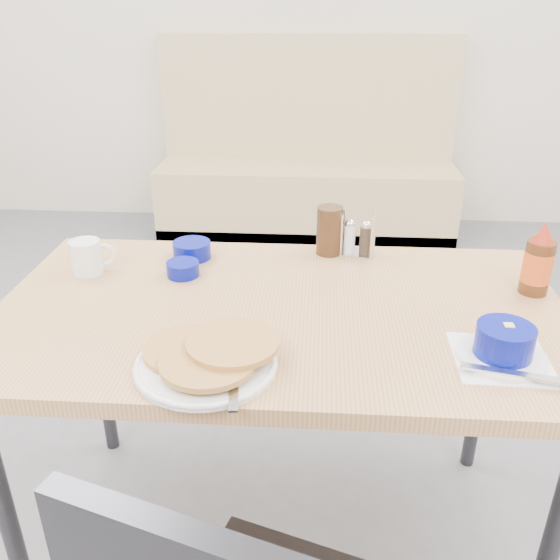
# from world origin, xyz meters

# --- Properties ---
(wall_back) EXTENTS (5.00, 0.06, 2.80)m
(wall_back) POSITION_xyz_m (0.00, 2.97, 1.40)
(wall_back) COLOR beige
(wall_back) RESTS_ON ground
(booth_bench) EXTENTS (1.90, 0.56, 1.22)m
(booth_bench) POSITION_xyz_m (0.00, 2.78, 0.35)
(booth_bench) COLOR tan
(booth_bench) RESTS_ON ground
(dining_table) EXTENTS (1.40, 0.80, 0.76)m
(dining_table) POSITION_xyz_m (0.00, 0.25, 0.70)
(dining_table) COLOR tan
(dining_table) RESTS_ON ground
(pancake_plate) EXTENTS (0.30, 0.30, 0.05)m
(pancake_plate) POSITION_xyz_m (-0.13, -0.02, 0.78)
(pancake_plate) COLOR white
(pancake_plate) RESTS_ON dining_table
(coffee_mug) EXTENTS (0.12, 0.08, 0.09)m
(coffee_mug) POSITION_xyz_m (-0.54, 0.41, 0.81)
(coffee_mug) COLOR white
(coffee_mug) RESTS_ON dining_table
(grits_setting) EXTENTS (0.22, 0.21, 0.08)m
(grits_setting) POSITION_xyz_m (0.48, 0.05, 0.79)
(grits_setting) COLOR white
(grits_setting) RESTS_ON dining_table
(creamer_bowl) EXTENTS (0.11, 0.11, 0.05)m
(creamer_bowl) POSITION_xyz_m (-0.28, 0.53, 0.78)
(creamer_bowl) COLOR #050E80
(creamer_bowl) RESTS_ON dining_table
(butter_bowl) EXTENTS (0.09, 0.09, 0.04)m
(butter_bowl) POSITION_xyz_m (-0.28, 0.41, 0.78)
(butter_bowl) COLOR #050E80
(butter_bowl) RESTS_ON dining_table
(amber_tumbler) EXTENTS (0.08, 0.08, 0.14)m
(amber_tumbler) POSITION_xyz_m (0.12, 0.59, 0.83)
(amber_tumbler) COLOR #372211
(amber_tumbler) RESTS_ON dining_table
(condiment_caddy) EXTENTS (0.12, 0.08, 0.13)m
(condiment_caddy) POSITION_xyz_m (0.20, 0.59, 0.80)
(condiment_caddy) COLOR silver
(condiment_caddy) RESTS_ON dining_table
(syrup_bottle) EXTENTS (0.07, 0.07, 0.19)m
(syrup_bottle) POSITION_xyz_m (0.64, 0.37, 0.84)
(syrup_bottle) COLOR #47230F
(syrup_bottle) RESTS_ON dining_table
(sugar_wrapper) EXTENTS (0.04, 0.04, 0.00)m
(sugar_wrapper) POSITION_xyz_m (-0.20, 0.12, 0.76)
(sugar_wrapper) COLOR #F85F52
(sugar_wrapper) RESTS_ON dining_table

